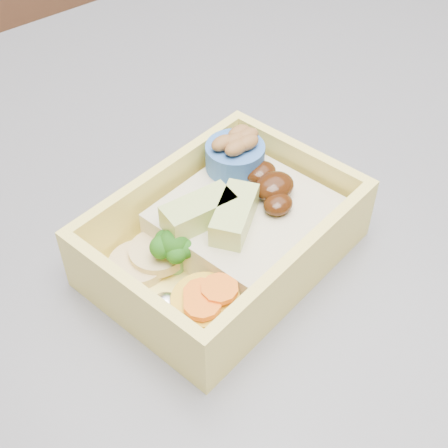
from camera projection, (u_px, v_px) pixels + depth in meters
bento_box at (227, 230)px, 0.42m from camera, size 0.19×0.15×0.06m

